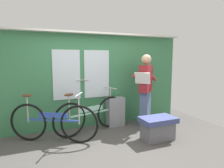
{
  "coord_description": "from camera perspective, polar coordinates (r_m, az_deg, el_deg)",
  "views": [
    {
      "loc": [
        -1.27,
        -3.22,
        1.6
      ],
      "look_at": [
        0.32,
        0.62,
        1.06
      ],
      "focal_mm": 31.35,
      "sensor_mm": 36.0,
      "label": 1
    }
  ],
  "objects": [
    {
      "name": "ground_plane",
      "position": [
        3.82,
        -0.96,
        -17.68
      ],
      "size": [
        5.68,
        3.97,
        0.04
      ],
      "primitive_type": "cube",
      "color": "#474442"
    },
    {
      "name": "train_door_wall",
      "position": [
        4.6,
        -6.47,
        1.66
      ],
      "size": [
        4.68,
        0.28,
        2.19
      ],
      "color": "#387A4C",
      "rests_on": "ground_plane"
    },
    {
      "name": "bicycle_near_door",
      "position": [
        3.98,
        -16.84,
        -10.58
      ],
      "size": [
        1.56,
        0.89,
        0.95
      ],
      "rotation": [
        0.0,
        0.0,
        -0.51
      ],
      "color": "black",
      "rests_on": "ground_plane"
    },
    {
      "name": "bicycle_leaning_behind",
      "position": [
        4.33,
        -6.08,
        -8.89
      ],
      "size": [
        1.72,
        0.62,
        0.94
      ],
      "rotation": [
        0.0,
        0.0,
        0.27
      ],
      "color": "black",
      "rests_on": "ground_plane"
    },
    {
      "name": "passenger_reading_newspaper",
      "position": [
        4.66,
        9.76,
        -1.37
      ],
      "size": [
        0.62,
        0.61,
        1.7
      ],
      "rotation": [
        0.0,
        0.0,
        3.88
      ],
      "color": "slate",
      "rests_on": "ground_plane"
    },
    {
      "name": "trash_bin_by_wall",
      "position": [
        4.73,
        0.93,
        -8.02
      ],
      "size": [
        0.4,
        0.28,
        0.68
      ],
      "primitive_type": "cube",
      "color": "gray",
      "rests_on": "ground_plane"
    },
    {
      "name": "bench_seat_corner",
      "position": [
        4.08,
        13.19,
        -12.27
      ],
      "size": [
        0.7,
        0.44,
        0.45
      ],
      "color": "#3D477F",
      "rests_on": "ground_plane"
    }
  ]
}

